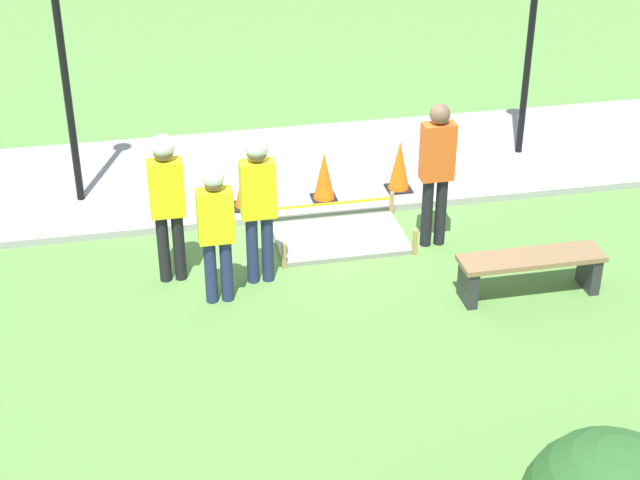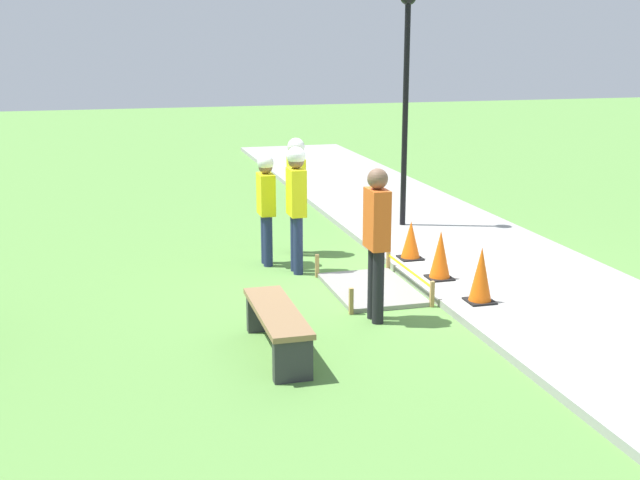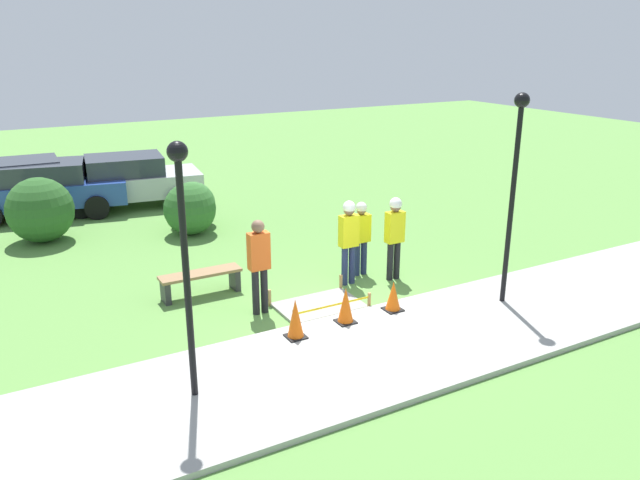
# 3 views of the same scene
# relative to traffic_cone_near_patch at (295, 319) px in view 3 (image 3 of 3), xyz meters

# --- Properties ---
(ground_plane) EXTENTS (60.00, 60.00, 0.00)m
(ground_plane) POSITION_rel_traffic_cone_near_patch_xyz_m (1.32, 0.46, -0.46)
(ground_plane) COLOR #5B8E42
(sidewalk) EXTENTS (28.00, 3.03, 0.10)m
(sidewalk) POSITION_rel_traffic_cone_near_patch_xyz_m (1.32, -1.05, -0.41)
(sidewalk) COLOR #9E9E99
(sidewalk) RESTS_ON ground_plane
(wet_concrete_patch) EXTENTS (1.70, 1.14, 0.34)m
(wet_concrete_patch) POSITION_rel_traffic_cone_near_patch_xyz_m (1.07, 1.09, -0.42)
(wet_concrete_patch) COLOR gray
(wet_concrete_patch) RESTS_ON ground_plane
(traffic_cone_near_patch) EXTENTS (0.34, 0.34, 0.72)m
(traffic_cone_near_patch) POSITION_rel_traffic_cone_near_patch_xyz_m (0.00, 0.00, 0.00)
(traffic_cone_near_patch) COLOR black
(traffic_cone_near_patch) RESTS_ON sidewalk
(traffic_cone_far_patch) EXTENTS (0.34, 0.34, 0.68)m
(traffic_cone_far_patch) POSITION_rel_traffic_cone_near_patch_xyz_m (1.07, 0.09, -0.02)
(traffic_cone_far_patch) COLOR black
(traffic_cone_far_patch) RESTS_ON sidewalk
(traffic_cone_sidewalk_edge) EXTENTS (0.34, 0.34, 0.58)m
(traffic_cone_sidewalk_edge) POSITION_rel_traffic_cone_near_patch_xyz_m (2.15, 0.10, -0.07)
(traffic_cone_sidewalk_edge) COLOR black
(traffic_cone_sidewalk_edge) RESTS_ON sidewalk
(park_bench) EXTENTS (1.68, 0.44, 0.51)m
(park_bench) POSITION_rel_traffic_cone_near_patch_xyz_m (-0.77, 2.80, -0.10)
(park_bench) COLOR #2D2D33
(park_bench) RESTS_ON ground_plane
(worker_supervisor) EXTENTS (0.40, 0.27, 1.86)m
(worker_supervisor) POSITION_rel_traffic_cone_near_patch_xyz_m (2.22, 1.86, 0.67)
(worker_supervisor) COLOR navy
(worker_supervisor) RESTS_ON ground_plane
(worker_assistant) EXTENTS (0.40, 0.24, 1.68)m
(worker_assistant) POSITION_rel_traffic_cone_near_patch_xyz_m (2.74, 2.20, 0.54)
(worker_assistant) COLOR navy
(worker_assistant) RESTS_ON ground_plane
(worker_trainee) EXTENTS (0.40, 0.27, 1.86)m
(worker_trainee) POSITION_rel_traffic_cone_near_patch_xyz_m (3.23, 1.62, 0.66)
(worker_trainee) COLOR black
(worker_trainee) RESTS_ON ground_plane
(bystander_in_orange_shirt) EXTENTS (0.40, 0.25, 1.88)m
(bystander_in_orange_shirt) POSITION_rel_traffic_cone_near_patch_xyz_m (-0.04, 1.42, 0.63)
(bystander_in_orange_shirt) COLOR black
(bystander_in_orange_shirt) RESTS_ON ground_plane
(lamppost_near) EXTENTS (0.28, 0.28, 4.06)m
(lamppost_near) POSITION_rel_traffic_cone_near_patch_xyz_m (4.31, -0.60, 2.29)
(lamppost_near) COLOR black
(lamppost_near) RESTS_ON sidewalk
(lamppost_far) EXTENTS (0.28, 0.28, 3.75)m
(lamppost_far) POSITION_rel_traffic_cone_near_patch_xyz_m (-2.13, -0.89, 2.11)
(lamppost_far) COLOR black
(lamppost_far) RESTS_ON sidewalk
(parked_car_blue) EXTENTS (4.84, 2.72, 1.59)m
(parked_car_blue) POSITION_rel_traffic_cone_near_patch_xyz_m (-2.80, 10.83, 0.37)
(parked_car_blue) COLOR #28479E
(parked_car_blue) RESTS_ON ground_plane
(parked_car_silver) EXTENTS (4.73, 2.61, 1.58)m
(parked_car_silver) POSITION_rel_traffic_cone_near_patch_xyz_m (-0.46, 10.77, 0.35)
(parked_car_silver) COLOR #BCBCC1
(parked_car_silver) RESTS_ON ground_plane
(parked_car_red) EXTENTS (4.64, 2.27, 1.62)m
(parked_car_red) POSITION_rel_traffic_cone_near_patch_xyz_m (-3.45, 11.38, 0.36)
(parked_car_red) COLOR red
(parked_car_red) RESTS_ON ground_plane
(shrub_rounded_near) EXTENTS (1.40, 1.40, 1.40)m
(shrub_rounded_near) POSITION_rel_traffic_cone_near_patch_xyz_m (0.36, 6.95, 0.24)
(shrub_rounded_near) COLOR #2D6028
(shrub_rounded_near) RESTS_ON ground_plane
(shrub_rounded_mid) EXTENTS (1.25, 1.25, 1.25)m
(shrub_rounded_mid) POSITION_rel_traffic_cone_near_patch_xyz_m (0.67, 7.66, 0.17)
(shrub_rounded_mid) COLOR #387033
(shrub_rounded_mid) RESTS_ON ground_plane
(shrub_rounded_far) EXTENTS (1.69, 1.69, 1.69)m
(shrub_rounded_far) POSITION_rel_traffic_cone_near_patch_xyz_m (-3.20, 8.20, 0.39)
(shrub_rounded_far) COLOR #285623
(shrub_rounded_far) RESTS_ON ground_plane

